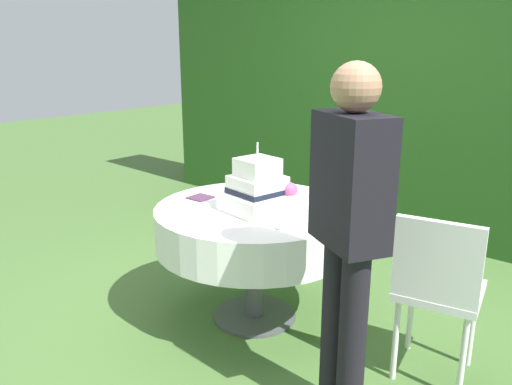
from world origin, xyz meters
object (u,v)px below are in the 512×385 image
(napkin_stack, at_px, (201,198))
(serving_plate_near, at_px, (284,227))
(wedding_cake, at_px, (258,190))
(standing_person, at_px, (349,226))
(garden_chair, at_px, (438,284))
(serving_plate_far, at_px, (187,206))
(cake_table, at_px, (255,226))

(napkin_stack, bearing_deg, serving_plate_near, -7.06)
(wedding_cake, bearing_deg, standing_person, -25.16)
(garden_chair, bearing_deg, standing_person, -112.01)
(standing_person, bearing_deg, serving_plate_far, 172.35)
(cake_table, xyz_separation_m, standing_person, (0.88, -0.43, 0.32))
(serving_plate_near, bearing_deg, standing_person, -25.56)
(serving_plate_near, bearing_deg, napkin_stack, 172.94)
(napkin_stack, bearing_deg, standing_person, -15.18)
(garden_chair, distance_m, standing_person, 0.68)
(serving_plate_far, xyz_separation_m, standing_person, (1.18, -0.16, 0.19))
(serving_plate_near, height_order, serving_plate_far, same)
(wedding_cake, height_order, serving_plate_far, wedding_cake)
(wedding_cake, height_order, serving_plate_near, wedding_cake)
(cake_table, height_order, serving_plate_near, serving_plate_near)
(wedding_cake, height_order, napkin_stack, wedding_cake)
(napkin_stack, distance_m, standing_person, 1.32)
(cake_table, height_order, wedding_cake, wedding_cake)
(serving_plate_near, height_order, standing_person, standing_person)
(cake_table, distance_m, wedding_cake, 0.26)
(serving_plate_near, xyz_separation_m, napkin_stack, (-0.74, 0.09, -0.00))
(cake_table, bearing_deg, napkin_stack, -167.28)
(serving_plate_near, distance_m, garden_chair, 0.81)
(garden_chair, bearing_deg, napkin_stack, -173.01)
(napkin_stack, height_order, garden_chair, garden_chair)
(serving_plate_near, xyz_separation_m, standing_person, (0.52, -0.25, 0.19))
(wedding_cake, height_order, standing_person, standing_person)
(napkin_stack, xyz_separation_m, standing_person, (1.26, -0.34, 0.19))
(serving_plate_near, distance_m, serving_plate_far, 0.66)
(serving_plate_far, relative_size, napkin_stack, 0.99)
(serving_plate_far, bearing_deg, cake_table, 41.79)
(serving_plate_far, bearing_deg, garden_chair, 14.61)
(standing_person, bearing_deg, cake_table, 154.19)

